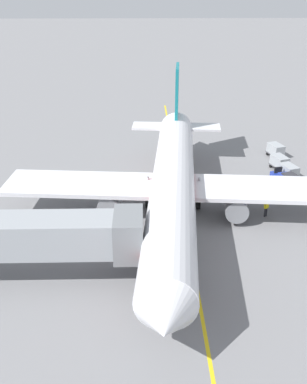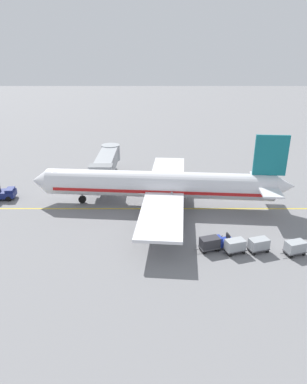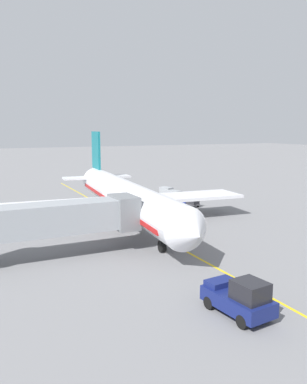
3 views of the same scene
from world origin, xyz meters
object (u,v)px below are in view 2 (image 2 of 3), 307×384
Objects in this scene: parked_airliner at (160,185)px; baggage_tug_lead at (221,242)px; baggage_cart_second_in_train at (235,245)px; baggage_cart_front at (210,243)px; baggage_cart_third_in_train at (259,244)px; baggage_cart_tail_end at (295,247)px; ground_crew_wing_walker at (160,227)px; jet_bridge at (107,162)px.

parked_airliner reaches higher than baggage_tug_lead.
baggage_cart_second_in_train is at bearing -147.77° from parked_airliner.
baggage_tug_lead is 0.91× the size of baggage_cart_front.
baggage_cart_third_in_train is 3.85m from baggage_cart_tail_end.
baggage_cart_second_in_train is at bearing 95.15° from baggage_cart_third_in_train.
baggage_cart_third_in_train is 11.57m from ground_crew_wing_walker.
jet_bridge is at bearing 32.30° from baggage_cart_front.
parked_airliner is at bearing 23.42° from baggage_cart_front.
baggage_cart_third_in_train and baggage_cart_tail_end have the same top height.
jet_bridge reaches higher than baggage_cart_tail_end.
baggage_cart_second_in_train is at bearing -100.11° from baggage_cart_front.
baggage_tug_lead is at bearing 48.74° from baggage_cart_second_in_train.
baggage_cart_tail_end is at bearing -95.11° from baggage_cart_front.
baggage_cart_tail_end is at bearing -98.65° from baggage_cart_third_in_train.
baggage_cart_second_in_train is at bearing -143.60° from jet_bridge.
ground_crew_wing_walker reaches higher than baggage_cart_second_in_train.
baggage_cart_front is 1.00× the size of baggage_cart_second_in_train.
jet_bridge is 30.00m from baggage_cart_third_in_train.
baggage_cart_third_in_train is at bearing -102.64° from baggage_tug_lead.
ground_crew_wing_walker is (4.70, 14.61, 0.00)m from baggage_cart_tail_end.
baggage_cart_third_in_train is at bearing -110.90° from ground_crew_wing_walker.
jet_bridge reaches higher than ground_crew_wing_walker.
baggage_cart_tail_end is 1.76× the size of ground_crew_wing_walker.
ground_crew_wing_walker is (4.37, 8.13, 0.00)m from baggage_cart_second_in_train.
parked_airliner reaches higher than baggage_cart_third_in_train.
jet_bridge is at bearing 41.05° from parked_airliner.
baggage_tug_lead is at bearing -144.38° from jet_bridge.
parked_airliner is at bearing 30.14° from baggage_tug_lead.
baggage_cart_front is at bearing 114.30° from baggage_tug_lead.
baggage_cart_tail_end is (-0.82, -9.19, 0.00)m from baggage_cart_front.
jet_bridge is at bearing 25.26° from ground_crew_wing_walker.
jet_bridge is 26.89m from baggage_tug_lead.
ground_crew_wing_walker is at bearing 64.69° from baggage_tug_lead.
ground_crew_wing_walker is (3.24, 6.85, 0.24)m from baggage_tug_lead.
baggage_cart_front is at bearing -147.70° from jet_bridge.
baggage_cart_second_in_train is 1.76× the size of ground_crew_wing_walker.
parked_airliner is 15.17m from baggage_cart_second_in_train.
baggage_cart_front and baggage_cart_second_in_train have the same top height.
baggage_tug_lead is 1.73m from baggage_cart_second_in_train.
baggage_cart_tail_end is at bearing -134.83° from jet_bridge.
baggage_cart_tail_end is (-0.34, -6.48, 0.00)m from baggage_cart_second_in_train.
baggage_cart_tail_end is at bearing -107.84° from ground_crew_wing_walker.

